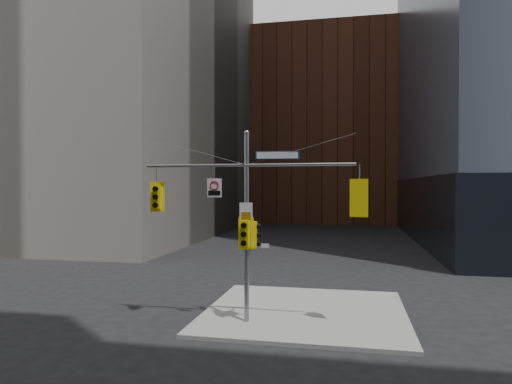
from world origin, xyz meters
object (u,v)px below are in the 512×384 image
at_px(signal_assembly, 247,208).
at_px(traffic_light_west_arm, 156,197).
at_px(traffic_light_east_arm, 359,198).
at_px(street_sign_blade, 277,155).
at_px(regulatory_sign_arm, 214,187).
at_px(traffic_light_pole_front, 245,234).
at_px(traffic_light_pole_side, 255,235).

relative_size(signal_assembly, traffic_light_west_arm, 6.84).
height_order(traffic_light_east_arm, street_sign_blade, street_sign_blade).
height_order(traffic_light_east_arm, regulatory_sign_arm, regulatory_sign_arm).
relative_size(traffic_light_pole_front, regulatory_sign_arm, 1.68).
bearing_deg(traffic_light_east_arm, traffic_light_pole_side, 7.30).
bearing_deg(traffic_light_west_arm, regulatory_sign_arm, -11.63).
height_order(traffic_light_pole_side, street_sign_blade, street_sign_blade).
bearing_deg(signal_assembly, street_sign_blade, 0.14).
xyz_separation_m(signal_assembly, street_sign_blade, (1.15, 0.00, 1.93)).
height_order(traffic_light_west_arm, traffic_light_east_arm, traffic_light_east_arm).
xyz_separation_m(signal_assembly, traffic_light_pole_front, (0.00, -0.27, -0.95)).
distance_m(traffic_light_east_arm, regulatory_sign_arm, 5.37).
xyz_separation_m(traffic_light_east_arm, regulatory_sign_arm, (-5.36, -0.02, 0.37)).
height_order(street_sign_blade, regulatory_sign_arm, street_sign_blade).
distance_m(signal_assembly, street_sign_blade, 2.25).
bearing_deg(traffic_light_west_arm, signal_assembly, -11.03).
bearing_deg(traffic_light_west_arm, traffic_light_east_arm, -10.92).
bearing_deg(traffic_light_east_arm, street_sign_blade, 7.42).
distance_m(signal_assembly, traffic_light_pole_front, 0.99).
distance_m(traffic_light_pole_front, street_sign_blade, 3.12).
height_order(traffic_light_pole_side, traffic_light_pole_front, traffic_light_pole_front).
bearing_deg(traffic_light_east_arm, signal_assembly, 7.47).
distance_m(signal_assembly, traffic_light_west_arm, 3.63).
bearing_deg(traffic_light_west_arm, street_sign_blade, -10.95).
xyz_separation_m(traffic_light_pole_side, traffic_light_pole_front, (-0.32, -0.28, 0.06)).
relative_size(traffic_light_west_arm, traffic_light_east_arm, 0.87).
distance_m(traffic_light_east_arm, street_sign_blade, 3.34).
bearing_deg(signal_assembly, traffic_light_west_arm, 179.80).
xyz_separation_m(traffic_light_west_arm, street_sign_blade, (4.76, -0.01, 1.55)).
relative_size(traffic_light_west_arm, street_sign_blade, 0.72).
relative_size(signal_assembly, street_sign_blade, 4.94).
height_order(traffic_light_pole_front, regulatory_sign_arm, regulatory_sign_arm).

